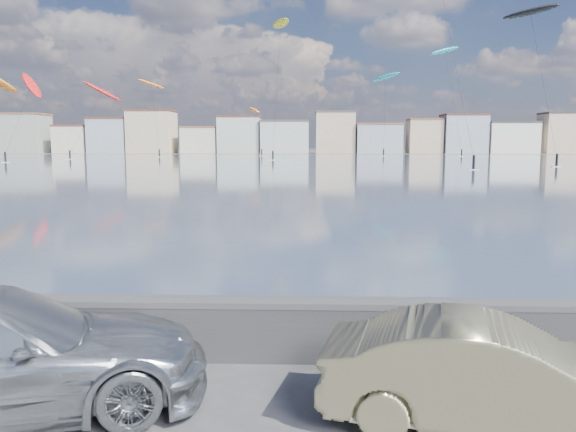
% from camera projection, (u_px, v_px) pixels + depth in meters
% --- Properties ---
extents(bay_water, '(500.00, 177.00, 0.00)m').
position_uv_depth(bay_water, '(299.00, 163.00, 97.15)').
color(bay_water, '#3D5067').
rests_on(bay_water, ground).
extents(far_shore_strip, '(500.00, 60.00, 0.00)m').
position_uv_depth(far_shore_strip, '(303.00, 153.00, 204.69)').
color(far_shore_strip, '#4C473D').
rests_on(far_shore_strip, ground).
extents(seawall, '(400.00, 0.36, 1.08)m').
position_uv_depth(seawall, '(224.00, 325.00, 9.07)').
color(seawall, '#28282B').
rests_on(seawall, ground).
extents(far_buildings, '(240.79, 13.26, 14.60)m').
position_uv_depth(far_buildings, '(307.00, 136.00, 189.99)').
color(far_buildings, beige).
rests_on(far_buildings, ground).
extents(car_champagne, '(4.35, 2.32, 1.36)m').
position_uv_depth(car_champagne, '(491.00, 376.00, 6.86)').
color(car_champagne, tan).
rests_on(car_champagne, ground).
extents(kitesurfer_1, '(9.21, 14.57, 18.14)m').
position_uv_depth(kitesurfer_1, '(102.00, 92.00, 130.38)').
color(kitesurfer_1, red).
rests_on(kitesurfer_1, ground).
extents(kitesurfer_2, '(7.85, 12.80, 24.56)m').
position_uv_depth(kitesurfer_2, '(530.00, 13.00, 87.24)').
color(kitesurfer_2, black).
rests_on(kitesurfer_2, ground).
extents(kitesurfer_5, '(8.67, 11.36, 22.83)m').
position_uv_depth(kitesurfer_5, '(386.00, 78.00, 154.10)').
color(kitesurfer_5, '#19BFBF').
rests_on(kitesurfer_5, ground).
extents(kitesurfer_7, '(6.94, 19.39, 14.79)m').
position_uv_depth(kitesurfer_7, '(254.00, 111.00, 163.39)').
color(kitesurfer_7, orange).
rests_on(kitesurfer_7, ground).
extents(kitesurfer_8, '(10.22, 17.79, 31.12)m').
position_uv_depth(kitesurfer_8, '(445.00, 52.00, 155.93)').
color(kitesurfer_8, '#19BFBF').
rests_on(kitesurfer_8, ground).
extents(kitesurfer_11, '(7.84, 11.43, 20.34)m').
position_uv_depth(kitesurfer_11, '(152.00, 85.00, 146.29)').
color(kitesurfer_11, orange).
rests_on(kitesurfer_11, ground).
extents(kitesurfer_16, '(5.53, 14.82, 29.96)m').
position_uv_depth(kitesurfer_16, '(281.00, 25.00, 121.20)').
color(kitesurfer_16, yellow).
rests_on(kitesurfer_16, ground).
extents(kitesurfer_17, '(8.45, 16.20, 18.51)m').
position_uv_depth(kitesurfer_17, '(31.00, 86.00, 110.61)').
color(kitesurfer_17, red).
rests_on(kitesurfer_17, ground).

